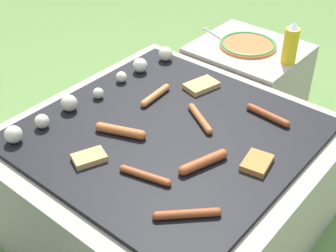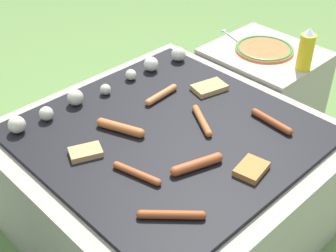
% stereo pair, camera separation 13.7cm
% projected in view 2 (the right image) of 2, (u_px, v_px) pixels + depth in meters
% --- Properties ---
extents(ground_plane, '(14.00, 14.00, 0.00)m').
position_uv_depth(ground_plane, '(168.00, 220.00, 1.84)').
color(ground_plane, '#608442').
extents(grill, '(0.99, 0.99, 0.44)m').
position_uv_depth(grill, '(168.00, 179.00, 1.71)').
color(grill, '#A89E8C').
rests_on(grill, ground_plane).
extents(side_ledge, '(0.42, 0.47, 0.44)m').
position_uv_depth(side_ledge, '(260.00, 94.00, 2.18)').
color(side_ledge, '#A89E8C').
rests_on(side_ledge, ground_plane).
extents(sausage_back_right, '(0.17, 0.04, 0.03)m').
position_uv_depth(sausage_back_right, '(161.00, 95.00, 1.74)').
color(sausage_back_right, '#C6753D').
rests_on(sausage_back_right, grill).
extents(sausage_back_left, '(0.04, 0.18, 0.03)m').
position_uv_depth(sausage_back_left, '(272.00, 121.00, 1.60)').
color(sausage_back_left, '#93421E').
rests_on(sausage_back_left, grill).
extents(sausage_back_center, '(0.09, 0.17, 0.03)m').
position_uv_depth(sausage_back_center, '(120.00, 128.00, 1.57)').
color(sausage_back_center, '#B7602D').
rests_on(sausage_back_center, grill).
extents(sausage_front_right, '(0.06, 0.17, 0.02)m').
position_uv_depth(sausage_front_right, '(137.00, 173.00, 1.39)').
color(sausage_front_right, '#A34C23').
rests_on(sausage_front_right, grill).
extents(sausage_front_center, '(0.10, 0.16, 0.02)m').
position_uv_depth(sausage_front_center, '(202.00, 120.00, 1.61)').
color(sausage_front_center, '#B7602D').
rests_on(sausage_front_center, grill).
extents(sausage_mid_left, '(0.14, 0.14, 0.02)m').
position_uv_depth(sausage_mid_left, '(171.00, 215.00, 1.25)').
color(sausage_mid_left, '#93421E').
rests_on(sausage_mid_left, grill).
extents(sausage_mid_right, '(0.17, 0.08, 0.03)m').
position_uv_depth(sausage_mid_right, '(197.00, 164.00, 1.41)').
color(sausage_mid_right, '#A34C23').
rests_on(sausage_mid_right, grill).
extents(bread_slice_right, '(0.12, 0.10, 0.02)m').
position_uv_depth(bread_slice_right, '(86.00, 152.00, 1.47)').
color(bread_slice_right, tan).
rests_on(bread_slice_right, grill).
extents(bread_slice_center, '(0.11, 0.09, 0.02)m').
position_uv_depth(bread_slice_center, '(252.00, 169.00, 1.41)').
color(bread_slice_center, '#B27033').
rests_on(bread_slice_center, grill).
extents(bread_slice_left, '(0.14, 0.11, 0.02)m').
position_uv_depth(bread_slice_left, '(209.00, 88.00, 1.79)').
color(bread_slice_left, tan).
rests_on(bread_slice_left, grill).
extents(mushroom_row, '(0.81, 0.08, 0.06)m').
position_uv_depth(mushroom_row, '(106.00, 85.00, 1.77)').
color(mushroom_row, beige).
rests_on(mushroom_row, grill).
extents(plate_colorful, '(0.25, 0.25, 0.02)m').
position_uv_depth(plate_colorful, '(264.00, 49.00, 2.05)').
color(plate_colorful, orange).
rests_on(plate_colorful, side_ledge).
extents(condiment_bottle, '(0.06, 0.06, 0.18)m').
position_uv_depth(condiment_bottle, '(306.00, 50.00, 1.87)').
color(condiment_bottle, gold).
rests_on(condiment_bottle, side_ledge).
extents(fork_utensil, '(0.08, 0.21, 0.01)m').
position_uv_depth(fork_utensil, '(234.00, 38.00, 2.15)').
color(fork_utensil, silver).
rests_on(fork_utensil, side_ledge).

